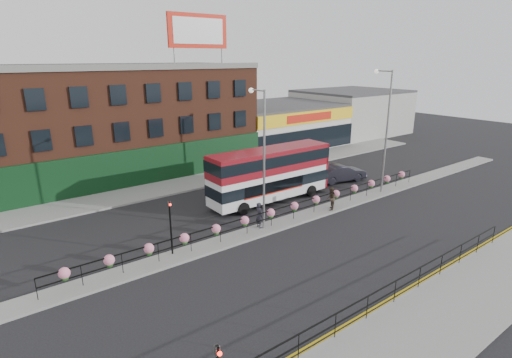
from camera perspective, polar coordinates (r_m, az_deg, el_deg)
ground at (r=27.46m, az=3.82°, el=-6.46°), size 120.00×120.00×0.00m
south_pavement at (r=21.05m, az=26.69°, el=-16.03°), size 60.00×4.00×0.15m
north_pavement at (r=36.74m, az=-8.53°, el=-0.35°), size 60.00×4.00×0.15m
median at (r=27.43m, az=3.82°, el=-6.32°), size 60.00×1.60×0.15m
yellow_line_inner at (r=21.95m, az=21.19°, el=-14.09°), size 60.00×0.10×0.01m
yellow_line_outer at (r=21.87m, az=21.60°, el=-14.25°), size 60.00×0.10×0.01m
brick_building at (r=41.27m, az=-19.22°, el=8.01°), size 25.00×12.21×10.30m
supermarket at (r=51.39m, az=2.80°, el=7.74°), size 15.00×12.25×5.30m
warehouse_east at (r=61.82m, az=13.43°, el=9.34°), size 14.50×12.00×6.30m
billboard at (r=38.99m, az=-8.28°, el=20.18°), size 6.00×0.29×4.40m
median_railing at (r=27.06m, az=3.86°, el=-4.43°), size 30.04×0.56×1.23m
south_railing at (r=19.79m, az=19.31°, el=-14.26°), size 20.04×0.05×1.12m
double_decker_bus at (r=31.00m, az=2.13°, el=1.38°), size 10.41×2.74×4.19m
car at (r=37.26m, az=12.02°, el=0.85°), size 3.78×5.50×1.57m
pedestrian_a at (r=26.24m, az=0.47°, el=-5.17°), size 0.69×0.50×1.73m
pedestrian_b at (r=29.70m, az=10.64°, el=-2.79°), size 1.46×1.45×1.71m
lamp_column_west at (r=25.01m, az=0.85°, el=4.40°), size 0.32×1.57×8.96m
lamp_column_east at (r=33.78m, az=17.95°, el=7.82°), size 0.35×1.73×9.87m
traffic_light_median at (r=22.77m, az=-12.18°, el=-5.18°), size 0.15×0.28×3.65m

